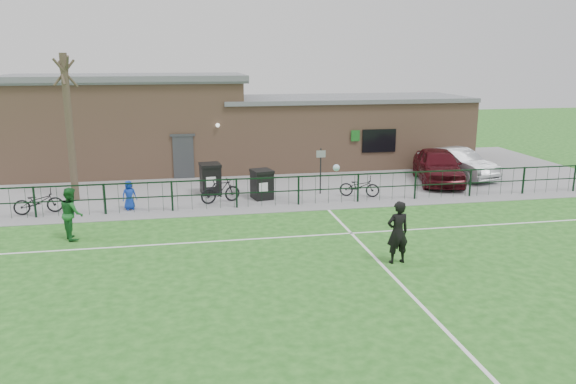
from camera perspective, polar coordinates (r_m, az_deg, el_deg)
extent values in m
plane|color=#215E1B|center=(15.13, 3.57, -9.22)|extent=(90.00, 90.00, 0.00)
cube|color=gray|center=(27.85, -3.26, 1.48)|extent=(34.00, 13.00, 0.02)
cube|color=white|center=(22.37, -1.33, -1.56)|extent=(28.00, 0.10, 0.01)
cube|color=white|center=(18.79, 0.57, -4.55)|extent=(28.00, 0.10, 0.01)
cube|color=white|center=(15.71, 10.74, -8.54)|extent=(0.10, 16.00, 0.01)
cube|color=black|center=(22.41, -1.43, 0.04)|extent=(28.00, 0.10, 1.20)
cylinder|color=#413427|center=(24.58, -21.31, 6.02)|extent=(0.30, 0.30, 6.00)
cube|color=black|center=(24.63, -7.88, 1.26)|extent=(0.92, 1.02, 1.24)
cube|color=black|center=(23.56, -2.67, 0.69)|extent=(0.93, 1.01, 1.15)
cylinder|color=black|center=(24.33, 3.32, 2.13)|extent=(0.06, 0.06, 2.00)
imported|color=#400B12|center=(27.45, 15.00, 2.60)|extent=(3.04, 5.07, 1.61)
imported|color=#A0A3A7|center=(28.93, 16.83, 2.84)|extent=(2.74, 4.58, 1.43)
imported|color=black|center=(23.33, -24.04, -0.92)|extent=(1.84, 0.95, 0.92)
imported|color=black|center=(23.05, -6.88, 0.14)|extent=(1.76, 0.95, 1.02)
imported|color=black|center=(24.10, 7.27, 0.58)|extent=(1.79, 1.14, 0.89)
imported|color=#1236AA|center=(22.72, -15.84, -0.31)|extent=(0.65, 0.54, 1.15)
imported|color=black|center=(16.51, 11.08, -4.04)|extent=(0.72, 0.52, 1.86)
sphere|color=white|center=(18.07, 4.93, 2.47)|extent=(0.22, 0.22, 0.22)
imported|color=#1C6227|center=(19.68, -21.13, -2.03)|extent=(0.90, 1.01, 1.73)
sphere|color=silver|center=(21.71, -21.31, -2.73)|extent=(0.20, 0.20, 0.20)
cube|color=#9F7558|center=(30.48, -4.04, 5.85)|extent=(24.00, 5.00, 3.50)
cube|color=#9F7558|center=(30.17, -16.15, 9.76)|extent=(11.52, 5.00, 1.20)
cube|color=#54575B|center=(30.14, -16.24, 11.13)|extent=(12.02, 5.40, 0.28)
cube|color=#54575B|center=(31.34, 5.66, 9.43)|extent=(13.44, 5.30, 0.22)
cube|color=#383A3D|center=(27.89, -10.57, 3.47)|extent=(1.00, 0.08, 2.10)
cube|color=black|center=(29.54, 9.23, 5.17)|extent=(1.80, 0.08, 1.20)
cube|color=#19661E|center=(29.04, 6.86, 5.70)|extent=(0.45, 0.04, 0.55)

